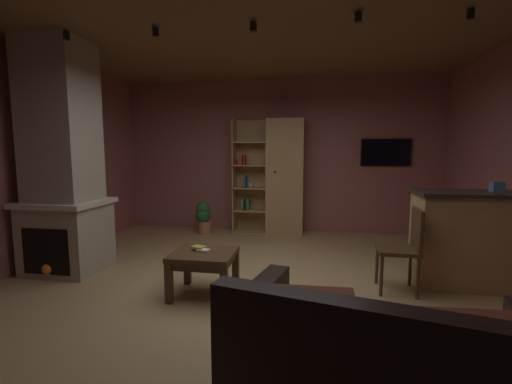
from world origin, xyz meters
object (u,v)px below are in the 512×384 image
Objects in this scene: bookshelf_cabinet at (280,177)px; stone_fireplace at (63,170)px; table_book_0 at (204,251)px; table_book_1 at (198,247)px; potted_floor_plant at (203,216)px; coffee_table at (204,260)px; dining_chair at (406,244)px; kitchen_bar_counter at (480,239)px; leather_couch at (377,374)px; tissue_box at (497,187)px; wall_mounted_tv at (386,152)px.

stone_fireplace is at bearing -134.86° from bookshelf_cabinet.
stone_fireplace is 21.20× the size of table_book_0.
table_book_1 is 0.22× the size of potted_floor_plant.
bookshelf_cabinet is at bearing 79.91° from table_book_0.
dining_chair is at bearing 11.58° from coffee_table.
kitchen_bar_counter is 2.75m from leather_couch.
tissue_box reaches higher than leather_couch.
potted_floor_plant is at bearing 106.89° from table_book_1.
bookshelf_cabinet is 3.04m from table_book_0.
wall_mounted_tv reaches higher than kitchen_bar_counter.
leather_couch reaches higher than table_book_0.
potted_floor_plant is at bearing -170.76° from wall_mounted_tv.
kitchen_bar_counter is (4.94, 0.29, -0.75)m from stone_fireplace.
stone_fireplace reaches higher than dining_chair.
dining_chair is (-1.01, -0.33, -0.61)m from tissue_box.
stone_fireplace reaches higher than tissue_box.
stone_fireplace is 1.59× the size of leather_couch.
stone_fireplace is at bearing 166.99° from table_book_0.
bookshelf_cabinet reaches higher than kitchen_bar_counter.
table_book_0 is at bearing 133.98° from leather_couch.
coffee_table is 0.16m from table_book_1.
stone_fireplace reaches higher than table_book_1.
stone_fireplace is 3.52m from bookshelf_cabinet.
stone_fireplace is 4.12m from leather_couch.
coffee_table is 4.84× the size of table_book_1.
table_book_0 is 0.16× the size of wall_mounted_tv.
stone_fireplace is 2.62m from potted_floor_plant.
coffee_table is at bearing -71.92° from potted_floor_plant.
kitchen_bar_counter is 1.55× the size of dining_chair.
potted_floor_plant is (-3.84, 1.88, -0.21)m from kitchen_bar_counter.
kitchen_bar_counter is 2.66m from wall_mounted_tv.
coffee_table is 0.11m from table_book_0.
wall_mounted_tv is (2.40, 3.15, 1.02)m from table_book_0.
kitchen_bar_counter reaches higher than dining_chair.
tissue_box is at bearing 18.36° from dining_chair.
bookshelf_cabinet reaches higher than coffee_table.
leather_couch is at bearing -45.53° from table_book_1.
stone_fireplace is 5.10m from tissue_box.
tissue_box is (0.15, 0.03, 0.59)m from kitchen_bar_counter.
stone_fireplace is at bearing -176.60° from kitchen_bar_counter.
stone_fireplace is 3.11× the size of dining_chair.
table_book_0 is 0.22× the size of potted_floor_plant.
coffee_table is at bearing -166.06° from kitchen_bar_counter.
table_book_0 is 0.15× the size of dining_chair.
dining_chair is (2.12, 0.44, 0.15)m from coffee_table.
coffee_table is at bearing -127.33° from wall_mounted_tv.
potted_floor_plant is (-0.86, 2.62, -0.04)m from coffee_table.
table_book_1 is (-0.60, -2.90, -0.54)m from bookshelf_cabinet.
coffee_table is 0.75× the size of wall_mounted_tv.
bookshelf_cabinet is 3.24× the size of coffee_table.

